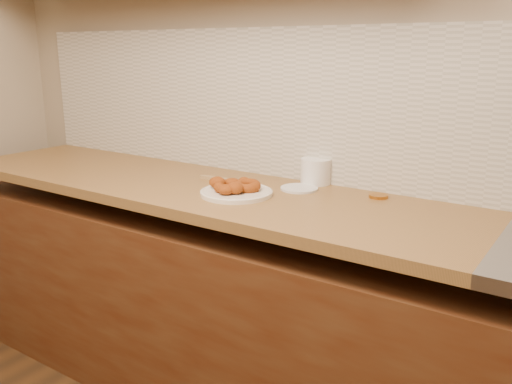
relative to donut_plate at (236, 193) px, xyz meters
The scene contains 11 objects.
wall_back 0.69m from the donut_plate, 42.54° to the left, with size 4.00×0.02×2.70m, color tan.
base_cabinet 0.65m from the donut_plate, ahead, with size 3.60×0.60×0.77m, color #53341B.
butcher_block 0.27m from the donut_plate, behind, with size 2.30×0.62×0.04m, color olive.
backsplash 0.59m from the donut_plate, 41.56° to the left, with size 3.60×0.02×0.60m, color beige.
donut_plate is the anchor object (origin of this frame).
ring_donut 0.05m from the donut_plate, 46.23° to the left, with size 0.10×0.10×0.03m, color #944717.
fried_dough_chunks 0.04m from the donut_plate, 157.36° to the right, with size 0.17×0.21×0.04m.
plastic_tub 0.36m from the donut_plate, 63.73° to the left, with size 0.12×0.12×0.10m, color white.
tub_lid 0.25m from the donut_plate, 52.23° to the left, with size 0.14×0.14×0.01m, color silver.
brass_jar_lid 0.51m from the donut_plate, 29.84° to the left, with size 0.07×0.07×0.01m, color #B97628.
wooden_utensil 0.23m from the donut_plate, 143.70° to the left, with size 0.17×0.02×0.01m, color #9F7F4F.
Camera 1 is at (0.74, 0.11, 1.42)m, focal length 38.00 mm.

